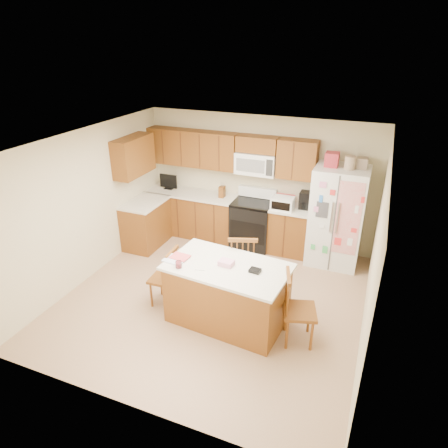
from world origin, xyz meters
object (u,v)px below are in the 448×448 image
at_px(windsor_chair_back, 242,266).
at_px(island, 227,293).
at_px(windsor_chair_left, 165,278).
at_px(refrigerator, 337,216).
at_px(windsor_chair_right, 298,310).
at_px(stove, 253,223).

bearing_deg(windsor_chair_back, island, -88.06).
distance_m(island, windsor_chair_left, 1.03).
distance_m(refrigerator, windsor_chair_back, 2.04).
height_order(refrigerator, windsor_chair_right, refrigerator).
xyz_separation_m(refrigerator, windsor_chair_back, (-1.20, -1.59, -0.41)).
bearing_deg(island, windsor_chair_left, 178.01).
bearing_deg(island, refrigerator, 62.93).
xyz_separation_m(stove, windsor_chair_right, (1.42, -2.41, 0.02)).
bearing_deg(island, windsor_chair_back, 91.94).
height_order(island, windsor_chair_back, windsor_chair_back).
bearing_deg(stove, refrigerator, -2.30).
distance_m(stove, windsor_chair_right, 2.80).
relative_size(island, windsor_chair_right, 1.71).
xyz_separation_m(refrigerator, island, (-1.18, -2.30, -0.45)).
relative_size(stove, windsor_chair_left, 1.18).
height_order(refrigerator, island, refrigerator).
relative_size(windsor_chair_left, windsor_chair_right, 0.91).
relative_size(refrigerator, windsor_chair_right, 1.95).
bearing_deg(windsor_chair_right, windsor_chair_back, 144.12).
xyz_separation_m(windsor_chair_left, windsor_chair_back, (1.01, 0.67, 0.06)).
bearing_deg(windsor_chair_back, stove, 102.64).
distance_m(windsor_chair_back, windsor_chair_right, 1.29).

